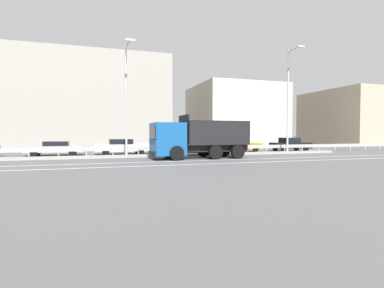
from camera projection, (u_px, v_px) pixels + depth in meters
name	position (u px, v px, depth m)	size (l,w,h in m)	color
ground_plane	(185.00, 158.00, 23.28)	(320.00, 320.00, 0.00)	#565659
lane_strip_0	(209.00, 160.00, 21.30)	(57.03, 0.16, 0.01)	silver
lane_strip_1	(222.00, 163.00, 19.09)	(57.03, 0.16, 0.01)	silver
median_island	(178.00, 155.00, 25.25)	(31.37, 1.10, 0.18)	gray
median_guardrail	(174.00, 149.00, 26.50)	(57.03, 0.09, 0.78)	#9EA0A5
dump_truck	(187.00, 141.00, 22.60)	(7.60, 2.90, 3.30)	#144C8C
median_road_sign	(227.00, 141.00, 26.61)	(0.66, 0.16, 2.38)	white
street_lamp_1	(126.00, 95.00, 23.73)	(0.71, 2.62, 8.87)	#ADADB2
street_lamp_2	(289.00, 97.00, 28.46)	(0.70, 2.09, 9.87)	#ADADB2
parked_car_2	(55.00, 148.00, 25.71)	(4.75, 1.87, 1.23)	#A3A3A8
parked_car_3	(122.00, 147.00, 27.19)	(4.91, 2.02, 1.40)	silver
parked_car_4	(185.00, 146.00, 28.96)	(4.37, 2.19, 1.32)	gray
parked_car_5	(238.00, 145.00, 30.68)	(4.87, 2.27, 1.38)	#B27A14
parked_car_6	(290.00, 144.00, 32.34)	(4.29, 2.23, 1.46)	black
background_building_0	(81.00, 103.00, 41.08)	(22.86, 12.64, 12.15)	gray
background_building_1	(234.00, 116.00, 50.43)	(13.20, 13.43, 9.74)	beige
background_building_2	(361.00, 118.00, 52.68)	(16.05, 14.52, 9.15)	tan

